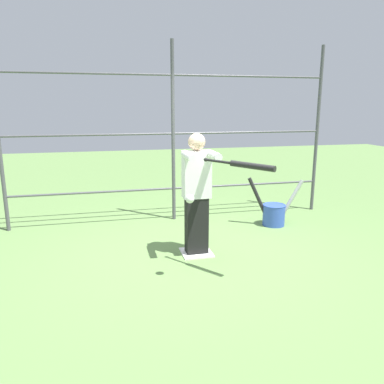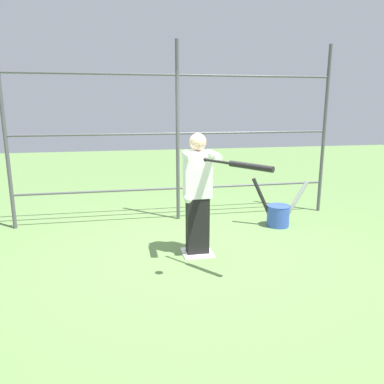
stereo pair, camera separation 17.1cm
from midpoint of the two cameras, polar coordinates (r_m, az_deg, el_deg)
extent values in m
plane|color=#608447|center=(5.08, 1.80, -9.32)|extent=(24.00, 24.00, 0.00)
cube|color=white|center=(5.07, 1.80, -9.21)|extent=(0.40, 0.40, 0.02)
cylinder|color=#4C4C51|center=(7.23, 20.14, 8.67)|extent=(0.06, 0.06, 2.95)
cylinder|color=#4C4C51|center=(6.28, -1.42, 8.91)|extent=(0.06, 0.06, 2.95)
cylinder|color=#4C4C51|center=(6.39, -25.91, 7.68)|extent=(0.06, 0.06, 2.95)
cylinder|color=#4C4C51|center=(6.41, -1.38, 0.58)|extent=(5.33, 0.04, 0.04)
cylinder|color=#4C4C51|center=(6.28, -1.42, 8.91)|extent=(5.33, 0.04, 0.04)
cylinder|color=#4C4C51|center=(6.28, -1.47, 17.41)|extent=(5.33, 0.04, 0.04)
cube|color=black|center=(4.94, 1.83, -5.19)|extent=(0.29, 0.19, 0.77)
cube|color=white|center=(4.77, 1.89, 2.67)|extent=(0.35, 0.21, 0.60)
sphere|color=beige|center=(4.71, 1.93, 7.64)|extent=(0.22, 0.22, 0.22)
cylinder|color=white|center=(4.57, 4.47, 5.61)|extent=(0.09, 0.43, 0.09)
cylinder|color=white|center=(4.49, 0.57, 5.52)|extent=(0.09, 0.43, 0.09)
sphere|color=black|center=(4.32, 3.20, 4.94)|extent=(0.05, 0.05, 0.05)
cylinder|color=black|center=(4.22, 5.08, 4.65)|extent=(0.24, 0.30, 0.04)
cylinder|color=black|center=(3.98, 10.18, 3.86)|extent=(0.37, 0.46, 0.08)
sphere|color=white|center=(3.99, 0.62, -1.05)|extent=(0.10, 0.10, 0.10)
cylinder|color=#3351B2|center=(6.29, 13.75, -3.57)|extent=(0.36, 0.36, 0.34)
torus|color=#3351B2|center=(6.25, 13.83, -2.07)|extent=(0.37, 0.37, 0.01)
cylinder|color=#B2B2B7|center=(6.28, 16.12, -1.60)|extent=(0.41, 0.17, 0.74)
cylinder|color=black|center=(6.21, 11.61, -1.39)|extent=(0.40, 0.19, 0.77)
camera|label=1|loc=(0.09, -88.91, 0.25)|focal=35.00mm
camera|label=2|loc=(0.09, 91.09, -0.25)|focal=35.00mm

